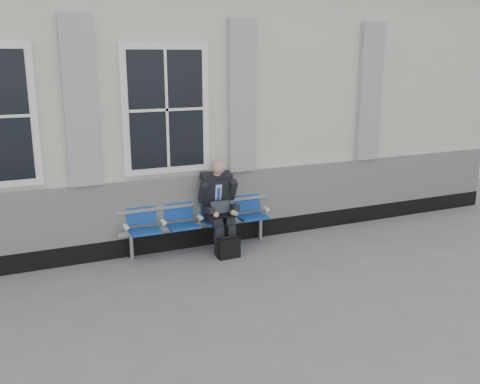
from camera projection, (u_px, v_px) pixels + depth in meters
name	position (u px, v px, depth m)	size (l,w,h in m)	color
ground	(178.00, 288.00, 7.19)	(70.00, 70.00, 0.00)	slate
station_building	(114.00, 102.00, 9.70)	(14.40, 4.40, 4.49)	beige
bench	(198.00, 216.00, 8.54)	(2.60, 0.47, 0.91)	#9EA0A3
businessman	(219.00, 202.00, 8.48)	(0.60, 0.80, 1.45)	black
briefcase	(229.00, 248.00, 8.23)	(0.35, 0.16, 0.35)	black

